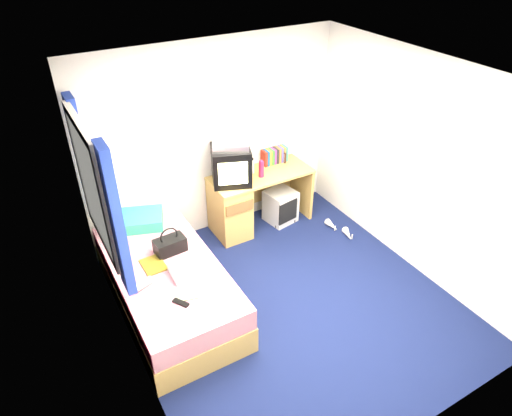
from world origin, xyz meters
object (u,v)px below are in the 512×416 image
storage_cube (280,206)px  water_bottle (143,284)px  pillow (135,220)px  towel (188,269)px  crt_tv (231,165)px  remote_control (181,303)px  desk (241,202)px  magazine (153,265)px  white_heels (340,230)px  picture_frame (284,157)px  vcr (230,145)px  colour_swatch_fan (188,298)px  aerosol_can (252,166)px  handbag (170,245)px  bed (168,285)px  pink_water_bottle (261,169)px

storage_cube → water_bottle: water_bottle is taller
pillow → towel: size_ratio=1.88×
crt_tv → towel: (-1.03, -1.05, -0.38)m
remote_control → desk: bearing=13.7°
pillow → crt_tv: crt_tv is taller
water_bottle → magazine: bearing=53.5°
water_bottle → white_heels: 2.73m
storage_cube → water_bottle: bearing=-166.1°
desk → picture_frame: bearing=10.1°
storage_cube → magazine: bearing=-170.4°
pillow → vcr: size_ratio=1.44×
picture_frame → colour_swatch_fan: 2.51m
aerosol_can → colour_swatch_fan: aerosol_can is taller
pillow → handbag: size_ratio=1.83×
picture_frame → desk: bearing=-154.8°
magazine → remote_control: bearing=-86.4°
bed → picture_frame: bearing=25.2°
picture_frame → remote_control: (-2.08, -1.52, -0.27)m
crt_tv → aerosol_can: size_ratio=3.16×
handbag → aerosol_can: bearing=23.4°
water_bottle → colour_swatch_fan: size_ratio=0.91×
bed → aerosol_can: 1.85m
pillow → magazine: pillow is taller
aerosol_can → desk: bearing=-161.3°
bed → desk: size_ratio=1.54×
pillow → desk: (1.35, 0.01, -0.20)m
storage_cube → water_bottle: size_ratio=2.21×
pink_water_bottle → colour_swatch_fan: size_ratio=0.92×
storage_cube → aerosol_can: bearing=146.3°
vcr → magazine: 1.65m
towel → water_bottle: size_ratio=1.60×
towel → white_heels: 2.31m
colour_swatch_fan → desk: bearing=46.7°
handbag → picture_frame: bearing=18.3°
storage_cube → handbag: handbag is taller
pink_water_bottle → colour_swatch_fan: pink_water_bottle is taller
towel → pink_water_bottle: bearing=34.7°
vcr → picture_frame: (0.83, 0.12, -0.42)m
towel → magazine: (-0.26, 0.28, -0.05)m
handbag → colour_swatch_fan: size_ratio=1.49×
white_heels → magazine: bearing=-178.8°
pink_water_bottle → bed: bearing=-154.3°
pink_water_bottle → crt_tv: bearing=168.7°
bed → desk: bearing=32.2°
magazine → pink_water_bottle: bearing=22.6°
remote_control → towel: bearing=26.5°
towel → aerosol_can: bearing=39.4°
vcr → pillow: bearing=-153.5°
bed → pillow: bearing=92.9°
desk → pink_water_bottle: 0.51m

